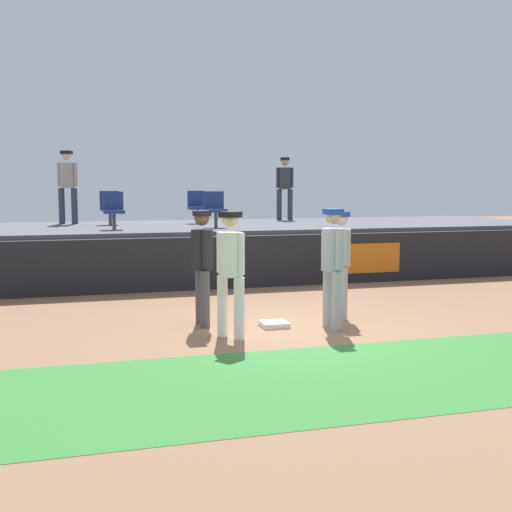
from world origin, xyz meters
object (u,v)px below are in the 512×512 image
at_px(seat_back_center, 197,205).
at_px(spectator_capped, 285,184).
at_px(player_umpire, 202,259).
at_px(seat_front_left, 114,208).
at_px(seat_back_left, 110,206).
at_px(spectator_hooded, 67,182).
at_px(player_runner_visitor, 333,260).
at_px(seat_front_center, 215,207).
at_px(player_coach_visitor, 340,257).
at_px(first_base, 274,324).
at_px(player_fielder_home, 230,265).

distance_m(seat_back_center, spectator_capped, 3.02).
bearing_deg(player_umpire, seat_front_left, -170.45).
bearing_deg(seat_back_left, spectator_capped, 12.22).
xyz_separation_m(spectator_hooded, spectator_capped, (5.96, 0.38, -0.05)).
bearing_deg(seat_back_left, seat_front_left, -91.09).
xyz_separation_m(player_runner_visitor, spectator_hooded, (-3.79, 8.23, 1.21)).
height_order(player_umpire, spectator_capped, spectator_capped).
distance_m(seat_back_left, seat_front_center, 2.90).
height_order(player_runner_visitor, spectator_hooded, spectator_hooded).
bearing_deg(seat_front_left, spectator_capped, 29.92).
xyz_separation_m(player_umpire, seat_back_center, (1.25, 6.76, 0.63)).
height_order(player_runner_visitor, player_coach_visitor, player_runner_visitor).
bearing_deg(seat_front_center, spectator_hooded, 142.69).
bearing_deg(player_umpire, first_base, 67.58).
xyz_separation_m(player_runner_visitor, player_umpire, (-1.85, 0.78, -0.02)).
height_order(player_fielder_home, seat_front_left, seat_front_left).
bearing_deg(spectator_hooded, player_runner_visitor, 133.78).
distance_m(seat_back_center, spectator_hooded, 3.32).
height_order(first_base, seat_front_left, seat_front_left).
bearing_deg(seat_back_left, player_umpire, -82.03).
bearing_deg(player_umpire, player_runner_visitor, 65.41).
distance_m(seat_back_left, spectator_capped, 5.11).
relative_size(seat_back_center, seat_front_left, 1.00).
distance_m(player_runner_visitor, spectator_capped, 8.96).
bearing_deg(player_umpire, seat_back_left, -173.67).
xyz_separation_m(player_fielder_home, seat_front_center, (1.11, 5.86, 0.63)).
xyz_separation_m(player_coach_visitor, seat_back_left, (-3.25, 6.79, 0.66)).
distance_m(player_coach_visitor, seat_back_left, 7.55).
bearing_deg(player_umpire, seat_back_center, 167.86).
bearing_deg(player_coach_visitor, spectator_capped, 172.50).
bearing_deg(player_fielder_home, spectator_capped, 122.70).
xyz_separation_m(player_fielder_home, seat_back_center, (1.03, 7.66, 0.63)).
height_order(player_fielder_home, player_umpire, player_fielder_home).
bearing_deg(seat_front_center, player_fielder_home, -100.70).
height_order(player_fielder_home, spectator_hooded, spectator_hooded).
bearing_deg(player_runner_visitor, player_fielder_home, -86.96).
height_order(player_coach_visitor, seat_back_left, seat_back_left).
relative_size(player_runner_visitor, spectator_hooded, 0.99).
distance_m(first_base, seat_back_left, 7.60).
relative_size(player_fielder_home, seat_back_left, 2.16).
height_order(seat_back_left, spectator_hooded, spectator_hooded).
bearing_deg(player_umpire, spectator_capped, 151.22).
distance_m(player_fielder_home, seat_back_center, 7.75).
height_order(player_umpire, seat_back_left, seat_back_left).
bearing_deg(seat_front_center, seat_back_center, 92.46).
relative_size(player_umpire, seat_front_center, 2.14).
bearing_deg(seat_back_left, first_base, -74.45).
bearing_deg(player_coach_visitor, spectator_hooded, -145.65).
bearing_deg(seat_front_center, player_umpire, -105.01).
bearing_deg(seat_front_left, seat_back_center, 38.88).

